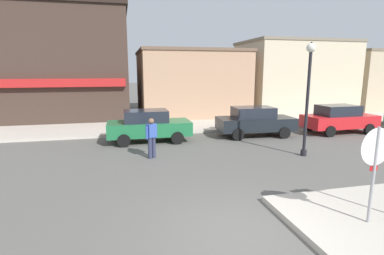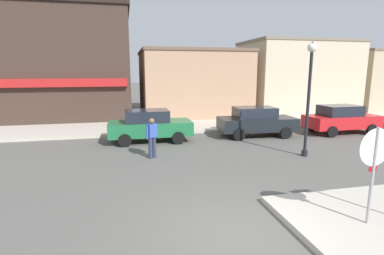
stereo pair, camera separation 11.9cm
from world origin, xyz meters
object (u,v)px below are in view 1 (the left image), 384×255
at_px(stop_sign, 375,163).
at_px(parked_car_second, 255,121).
at_px(pedestrian_crossing_near, 152,137).
at_px(parked_car_third, 339,118).
at_px(parked_car_nearest, 148,125).
at_px(lamp_post, 309,83).

bearing_deg(stop_sign, parked_car_second, 80.21).
bearing_deg(pedestrian_crossing_near, parked_car_third, 13.53).
bearing_deg(stop_sign, parked_car_third, 54.23).
bearing_deg(parked_car_second, parked_car_nearest, 179.75).
xyz_separation_m(parked_car_nearest, pedestrian_crossing_near, (-0.13, -2.87, 0.06)).
relative_size(parked_car_nearest, parked_car_third, 0.99).
distance_m(stop_sign, pedestrian_crossing_near, 7.75).
xyz_separation_m(stop_sign, parked_car_nearest, (-3.99, 9.40, -0.71)).
height_order(lamp_post, pedestrian_crossing_near, lamp_post).
bearing_deg(parked_car_second, pedestrian_crossing_near, -153.61).
bearing_deg(parked_car_second, stop_sign, -99.79).
relative_size(stop_sign, pedestrian_crossing_near, 1.43).
bearing_deg(parked_car_third, parked_car_second, 176.75).
relative_size(lamp_post, pedestrian_crossing_near, 2.82).
bearing_deg(parked_car_nearest, parked_car_third, -1.65).
distance_m(stop_sign, lamp_post, 5.97).
xyz_separation_m(parked_car_nearest, parked_car_third, (10.54, -0.30, 0.00)).
relative_size(lamp_post, parked_car_second, 1.11).
bearing_deg(parked_car_nearest, pedestrian_crossing_near, -92.61).
xyz_separation_m(parked_car_third, pedestrian_crossing_near, (-10.67, -2.57, 0.06)).
relative_size(parked_car_nearest, parked_car_second, 0.98).
distance_m(lamp_post, parked_car_second, 4.49).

